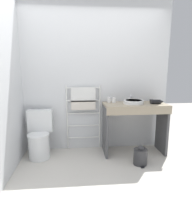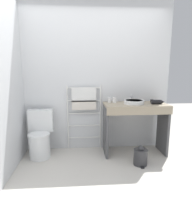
# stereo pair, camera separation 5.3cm
# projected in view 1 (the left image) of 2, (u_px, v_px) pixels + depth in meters

# --- Properties ---
(ground_plane) EXTENTS (12.00, 12.00, 0.00)m
(ground_plane) POSITION_uv_depth(u_px,v_px,m) (103.00, 186.00, 2.55)
(ground_plane) COLOR beige
(wall_back) EXTENTS (2.73, 0.12, 2.65)m
(wall_back) POSITION_uv_depth(u_px,v_px,m) (93.00, 77.00, 3.61)
(wall_back) COLOR silver
(wall_back) RESTS_ON ground_plane
(wall_side) EXTENTS (0.12, 1.95, 2.65)m
(wall_side) POSITION_uv_depth(u_px,v_px,m) (5.00, 79.00, 2.78)
(wall_side) COLOR silver
(wall_side) RESTS_ON ground_plane
(toilet) EXTENTS (0.42, 0.50, 0.79)m
(toilet) POSITION_uv_depth(u_px,v_px,m) (39.00, 137.00, 3.36)
(toilet) COLOR white
(toilet) RESTS_ON ground_plane
(towel_radiator) EXTENTS (0.62, 0.06, 1.19)m
(towel_radiator) POSITION_uv_depth(u_px,v_px,m) (83.00, 104.00, 3.57)
(towel_radiator) COLOR white
(towel_radiator) RESTS_ON ground_plane
(vanity_counter) EXTENTS (1.06, 0.55, 0.89)m
(vanity_counter) POSITION_uv_depth(u_px,v_px,m) (135.00, 120.00, 3.45)
(vanity_counter) COLOR gray
(vanity_counter) RESTS_ON ground_plane
(sink_basin) EXTENTS (0.34, 0.34, 0.06)m
(sink_basin) POSITION_uv_depth(u_px,v_px,m) (133.00, 102.00, 3.39)
(sink_basin) COLOR white
(sink_basin) RESTS_ON vanity_counter
(faucet) EXTENTS (0.02, 0.10, 0.12)m
(faucet) POSITION_uv_depth(u_px,v_px,m) (131.00, 98.00, 3.56)
(faucet) COLOR silver
(faucet) RESTS_ON vanity_counter
(cup_near_wall) EXTENTS (0.06, 0.06, 0.09)m
(cup_near_wall) POSITION_uv_depth(u_px,v_px,m) (109.00, 100.00, 3.52)
(cup_near_wall) COLOR white
(cup_near_wall) RESTS_ON vanity_counter
(cup_near_edge) EXTENTS (0.07, 0.07, 0.09)m
(cup_near_edge) POSITION_uv_depth(u_px,v_px,m) (114.00, 100.00, 3.49)
(cup_near_edge) COLOR white
(cup_near_edge) RESTS_ON vanity_counter
(hair_dryer) EXTENTS (0.23, 0.17, 0.07)m
(hair_dryer) POSITION_uv_depth(u_px,v_px,m) (156.00, 102.00, 3.37)
(hair_dryer) COLOR black
(hair_dryer) RESTS_ON vanity_counter
(trash_bin) EXTENTS (0.21, 0.25, 0.32)m
(trash_bin) POSITION_uv_depth(u_px,v_px,m) (140.00, 156.00, 3.11)
(trash_bin) COLOR #333335
(trash_bin) RESTS_ON ground_plane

